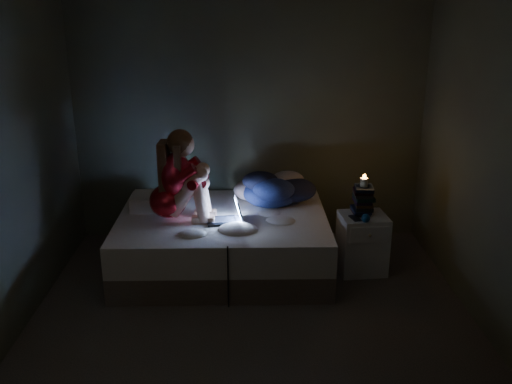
{
  "coord_description": "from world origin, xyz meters",
  "views": [
    {
      "loc": [
        -0.05,
        -3.81,
        2.46
      ],
      "look_at": [
        0.05,
        1.0,
        0.8
      ],
      "focal_mm": 39.39,
      "sensor_mm": 36.0,
      "label": 1
    }
  ],
  "objects_px": {
    "phone": "(354,218)",
    "bed": "(223,242)",
    "candle": "(364,183)",
    "woman": "(167,175)",
    "laptop": "(224,210)",
    "nightstand": "(362,243)"
  },
  "relations": [
    {
      "from": "phone",
      "to": "bed",
      "type": "bearing_deg",
      "value": 162.87
    },
    {
      "from": "candle",
      "to": "phone",
      "type": "distance_m",
      "value": 0.33
    },
    {
      "from": "woman",
      "to": "candle",
      "type": "relative_size",
      "value": 10.63
    },
    {
      "from": "woman",
      "to": "candle",
      "type": "height_order",
      "value": "woman"
    },
    {
      "from": "candle",
      "to": "laptop",
      "type": "bearing_deg",
      "value": -175.19
    },
    {
      "from": "bed",
      "to": "candle",
      "type": "xyz_separation_m",
      "value": [
        1.3,
        -0.05,
        0.6
      ]
    },
    {
      "from": "laptop",
      "to": "phone",
      "type": "height_order",
      "value": "laptop"
    },
    {
      "from": "bed",
      "to": "candle",
      "type": "bearing_deg",
      "value": -2.28
    },
    {
      "from": "woman",
      "to": "laptop",
      "type": "relative_size",
      "value": 2.63
    },
    {
      "from": "laptop",
      "to": "bed",
      "type": "bearing_deg",
      "value": 88.74
    },
    {
      "from": "bed",
      "to": "woman",
      "type": "relative_size",
      "value": 2.29
    },
    {
      "from": "candle",
      "to": "phone",
      "type": "height_order",
      "value": "candle"
    },
    {
      "from": "bed",
      "to": "woman",
      "type": "bearing_deg",
      "value": -170.54
    },
    {
      "from": "nightstand",
      "to": "woman",
      "type": "bearing_deg",
      "value": 174.16
    },
    {
      "from": "laptop",
      "to": "phone",
      "type": "relative_size",
      "value": 2.31
    },
    {
      "from": "woman",
      "to": "laptop",
      "type": "xyz_separation_m",
      "value": [
        0.51,
        -0.08,
        -0.31
      ]
    },
    {
      "from": "laptop",
      "to": "phone",
      "type": "xyz_separation_m",
      "value": [
        1.19,
        -0.01,
        -0.08
      ]
    },
    {
      "from": "nightstand",
      "to": "phone",
      "type": "bearing_deg",
      "value": -152.04
    },
    {
      "from": "bed",
      "to": "candle",
      "type": "distance_m",
      "value": 1.43
    },
    {
      "from": "woman",
      "to": "laptop",
      "type": "distance_m",
      "value": 0.6
    },
    {
      "from": "bed",
      "to": "woman",
      "type": "distance_m",
      "value": 0.85
    },
    {
      "from": "phone",
      "to": "candle",
      "type": "bearing_deg",
      "value": 40.99
    }
  ]
}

